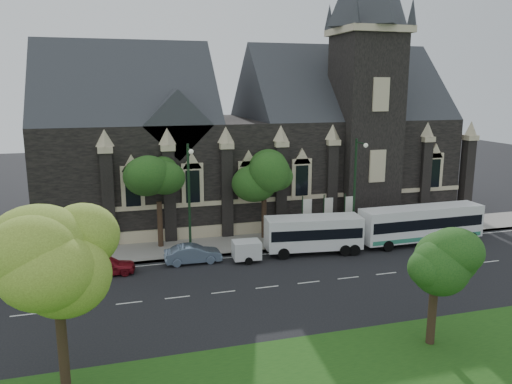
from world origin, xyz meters
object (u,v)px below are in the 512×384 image
object	(u,v)px
tree_park_east	(437,258)
car_far_black	(33,273)
tree_walk_right	(266,174)
car_far_red	(106,265)
shuttle_bus	(314,232)
street_lamp_near	(356,185)
street_lamp_mid	(189,195)
banner_flag_center	(327,213)
tour_coach	(421,223)
sedan	(193,254)
banner_flag_left	(305,214)
box_trailer	(247,250)
tree_walk_left	(161,180)
banner_flag_right	(347,211)
tree_park_near	(61,253)

from	to	relation	value
tree_park_east	car_far_black	bearing A→B (deg)	145.39
tree_walk_right	car_far_red	size ratio (longest dim) A/B	1.94
tree_walk_right	shuttle_bus	distance (m)	6.89
street_lamp_near	street_lamp_mid	xyz separation A→B (m)	(-14.00, 0.00, 0.00)
banner_flag_center	shuttle_bus	distance (m)	4.16
tour_coach	shuttle_bus	bearing A→B (deg)	177.76
banner_flag_center	sedan	size ratio (longest dim) A/B	0.93
banner_flag_left	box_trailer	bearing A→B (deg)	-149.49
car_far_red	car_far_black	distance (m)	4.85
box_trailer	tree_park_east	bearing A→B (deg)	-63.94
tree_park_east	banner_flag_center	size ratio (longest dim) A/B	1.57
street_lamp_mid	banner_flag_left	distance (m)	10.81
box_trailer	car_far_black	world-z (taller)	box_trailer
street_lamp_mid	tour_coach	distance (m)	19.90
tree_walk_right	shuttle_bus	xyz separation A→B (m)	(2.52, -4.92, -4.11)
tree_park_east	banner_flag_left	distance (m)	18.46
tree_walk_left	sedan	bearing A→B (deg)	-68.58
tree_walk_right	tour_coach	size ratio (longest dim) A/B	0.71
street_lamp_mid	banner_flag_center	xyz separation A→B (m)	(12.29, 1.91, -2.73)
car_far_black	car_far_red	bearing A→B (deg)	-96.52
banner_flag_right	car_far_red	xyz separation A→B (m)	(-20.63, -3.59, -1.70)
tree_park_east	box_trailer	bearing A→B (deg)	112.84
banner_flag_center	box_trailer	distance (m)	9.18
sedan	tree_park_near	bearing A→B (deg)	153.35
sedan	tree_walk_right	bearing A→B (deg)	-56.61
street_lamp_mid	car_far_black	xyz separation A→B (m)	(-11.19, -1.67, -4.46)
banner_flag_center	car_far_black	distance (m)	23.81
tree_walk_right	car_far_black	xyz separation A→B (m)	(-18.40, -5.29, -5.17)
tree_walk_right	tree_park_near	bearing A→B (deg)	-127.56
tree_walk_left	shuttle_bus	distance (m)	13.16
banner_flag_right	sedan	xyz separation A→B (m)	(-14.29, -2.88, -1.67)
car_far_red	box_trailer	bearing A→B (deg)	-87.37
banner_flag_center	banner_flag_right	distance (m)	2.00
banner_flag_right	box_trailer	bearing A→B (deg)	-160.21
banner_flag_right	box_trailer	size ratio (longest dim) A/B	1.30
shuttle_bus	car_far_black	world-z (taller)	shuttle_bus
shuttle_bus	banner_flag_center	bearing A→B (deg)	58.38
tree_walk_right	tree_walk_left	world-z (taller)	tree_walk_right
tree_park_east	banner_flag_left	xyz separation A→B (m)	(0.11, 18.32, -2.24)
street_lamp_mid	banner_flag_left	bearing A→B (deg)	10.50
banner_flag_center	car_far_red	bearing A→B (deg)	-169.10
tree_walk_right	sedan	bearing A→B (deg)	-147.51
banner_flag_left	car_far_black	xyz separation A→B (m)	(-21.48, -3.58, -1.73)
shuttle_bus	car_far_red	distance (m)	16.11
tour_coach	sedan	distance (m)	19.59
tree_park_east	tour_coach	size ratio (longest dim) A/B	0.57
street_lamp_mid	sedan	world-z (taller)	street_lamp_mid
banner_flag_center	banner_flag_right	size ratio (longest dim) A/B	1.00
banner_flag_right	sedan	bearing A→B (deg)	-168.60
street_lamp_near	tree_walk_right	bearing A→B (deg)	151.94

